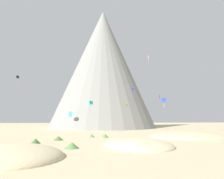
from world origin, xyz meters
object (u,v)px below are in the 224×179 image
Objects in this scene: bush_near_left at (91,135)px; kite_teal_low at (91,103)px; bush_near_right at (58,138)px; kite_blue_low at (164,100)px; rock_massif at (103,75)px; kite_yellow_low at (127,106)px; bush_scatter_east at (118,143)px; kite_cyan_low at (70,114)px; bush_far_left at (72,145)px; kite_black_mid at (18,78)px; kite_violet_low at (160,97)px; bush_ridge_crest at (35,141)px; kite_indigo_mid at (133,89)px; bush_far_right at (105,136)px; kite_pink_high at (148,58)px.

bush_near_left is 19.54m from kite_teal_low.
bush_near_right is 32.17m from kite_blue_low.
kite_yellow_low is (9.38, -23.41, -19.22)m from rock_massif.
kite_cyan_low reaches higher than bush_scatter_east.
rock_massif is 27.71× the size of kite_blue_low.
bush_far_left is at bearing -164.20° from bush_scatter_east.
bush_far_left is at bearing -52.79° from kite_black_mid.
rock_massif is 38.41m from kite_cyan_low.
bush_near_right is 0.73× the size of kite_violet_low.
bush_far_left is 0.62× the size of kite_teal_low.
bush_near_right is at bearing -45.59° from kite_cyan_low.
bush_far_left reaches higher than bush_scatter_east.
kite_blue_low is at bearing 24.86° from bush_ridge_crest.
bush_near_left is (7.65, 6.50, 0.01)m from bush_near_right.
kite_indigo_mid is at bearing 51.98° from bush_near_right.
kite_yellow_low reaches higher than bush_scatter_east.
kite_blue_low reaches higher than bush_ridge_crest.
rock_massif is 51.22m from kite_violet_low.
bush_near_left is at bearing -17.71° from kite_black_mid.
kite_blue_low is at bearing 8.08° from bush_near_left.
kite_blue_low reaches higher than bush_far_right.
bush_near_left is at bearing -77.04° from kite_blue_low.
kite_yellow_low is (38.91, 26.31, -6.69)m from kite_black_mid.
kite_teal_low is (-4.60, 34.24, 9.97)m from bush_scatter_east.
kite_pink_high is 0.73× the size of kite_teal_low.
rock_massif reaches higher than kite_indigo_mid.
kite_black_mid is at bearing 19.73° from kite_indigo_mid.
bush_ridge_crest is at bearing 2.16° from kite_pink_high.
kite_pink_high is 1.04× the size of kite_indigo_mid.
kite_cyan_low is (-15.43, -26.48, -23.15)m from rock_massif.
kite_cyan_low is at bearing -65.78° from kite_pink_high.
bush_ridge_crest is at bearing -60.26° from kite_blue_low.
kite_pink_high is (17.99, 18.58, 27.38)m from bush_far_right.
kite_indigo_mid reaches higher than bush_far_left.
kite_pink_high is at bearing -127.65° from kite_yellow_low.
bush_far_left is at bearing 16.17° from kite_pink_high.
bush_far_left is at bearing -42.79° from kite_blue_low.
bush_scatter_east is (12.12, -10.96, 0.03)m from bush_near_right.
kite_blue_low is (17.93, 4.29, 9.94)m from bush_far_right.
kite_yellow_low is (-7.77, 21.59, -1.78)m from kite_violet_low.
bush_far_left is 51.81m from kite_indigo_mid.
kite_teal_low is (-21.61, -0.55, -17.39)m from kite_pink_high.
kite_cyan_low is (-8.55, 31.99, 6.24)m from bush_near_left.
kite_teal_low reaches higher than kite_cyan_low.
bush_ridge_crest is 32.57m from kite_teal_low.
kite_yellow_low is at bearing -88.75° from kite_indigo_mid.
kite_blue_low is at bearing 42.33° from bush_far_left.
kite_teal_low is at bearing -17.91° from kite_violet_low.
bush_far_left is 59.15m from kite_yellow_low.
bush_far_left reaches higher than bush_far_right.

